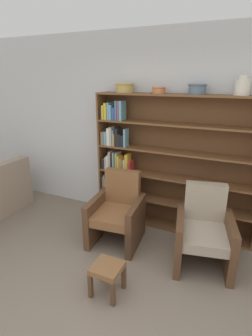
{
  "coord_description": "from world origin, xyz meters",
  "views": [
    {
      "loc": [
        0.85,
        -1.25,
        2.11
      ],
      "look_at": [
        -0.56,
        1.82,
        0.95
      ],
      "focal_mm": 28.0,
      "sensor_mm": 36.0,
      "label": 1
    }
  ],
  "objects_px": {
    "bowl_terracotta": "(197,88)",
    "armchair_cushioned": "(204,232)",
    "bookshelf": "(159,165)",
    "bowl_slate": "(159,90)",
    "bowl_sage": "(124,87)",
    "footstool": "(107,272)",
    "armchair_leather": "(117,213)",
    "vase_tall": "(242,87)"
  },
  "relations": [
    {
      "from": "bowl_slate",
      "to": "armchair_cushioned",
      "type": "bearing_deg",
      "value": -37.16
    },
    {
      "from": "bookshelf",
      "to": "footstool",
      "type": "distance_m",
      "value": 1.68
    },
    {
      "from": "bookshelf",
      "to": "armchair_leather",
      "type": "distance_m",
      "value": 0.9
    },
    {
      "from": "armchair_cushioned",
      "to": "footstool",
      "type": "bearing_deg",
      "value": 36.57
    },
    {
      "from": "bookshelf",
      "to": "bowl_terracotta",
      "type": "bearing_deg",
      "value": -2.27
    },
    {
      "from": "bowl_slate",
      "to": "armchair_leather",
      "type": "height_order",
      "value": "bowl_slate"
    },
    {
      "from": "bowl_terracotta",
      "to": "armchair_cushioned",
      "type": "height_order",
      "value": "bowl_terracotta"
    },
    {
      "from": "armchair_leather",
      "to": "footstool",
      "type": "xyz_separation_m",
      "value": [
        0.33,
        -0.91,
        -0.14
      ]
    },
    {
      "from": "bookshelf",
      "to": "bowl_sage",
      "type": "distance_m",
      "value": 1.18
    },
    {
      "from": "bowl_slate",
      "to": "bowl_terracotta",
      "type": "xyz_separation_m",
      "value": [
        0.49,
        0.0,
        0.02
      ]
    },
    {
      "from": "bookshelf",
      "to": "armchair_cushioned",
      "type": "bearing_deg",
      "value": -39.23
    },
    {
      "from": "armchair_leather",
      "to": "armchair_cushioned",
      "type": "height_order",
      "value": "same"
    },
    {
      "from": "bowl_slate",
      "to": "armchair_cushioned",
      "type": "xyz_separation_m",
      "value": [
        0.82,
        -0.62,
        -1.57
      ]
    },
    {
      "from": "bookshelf",
      "to": "armchair_leather",
      "type": "relative_size",
      "value": 2.42
    },
    {
      "from": "bowl_sage",
      "to": "bowl_terracotta",
      "type": "xyz_separation_m",
      "value": [
        0.99,
        0.0,
        -0.0
      ]
    },
    {
      "from": "armchair_leather",
      "to": "bowl_sage",
      "type": "bearing_deg",
      "value": -79.63
    },
    {
      "from": "bowl_slate",
      "to": "vase_tall",
      "type": "xyz_separation_m",
      "value": [
        1.0,
        0.0,
        0.05
      ]
    },
    {
      "from": "bowl_sage",
      "to": "footstool",
      "type": "bearing_deg",
      "value": -71.32
    },
    {
      "from": "bowl_slate",
      "to": "bowl_terracotta",
      "type": "height_order",
      "value": "bowl_terracotta"
    },
    {
      "from": "bowl_slate",
      "to": "bowl_terracotta",
      "type": "distance_m",
      "value": 0.49
    },
    {
      "from": "bowl_sage",
      "to": "footstool",
      "type": "xyz_separation_m",
      "value": [
        0.51,
        -1.52,
        -1.73
      ]
    },
    {
      "from": "bookshelf",
      "to": "armchair_leather",
      "type": "bearing_deg",
      "value": -118.8
    },
    {
      "from": "bookshelf",
      "to": "armchair_leather",
      "type": "height_order",
      "value": "bookshelf"
    },
    {
      "from": "armchair_cushioned",
      "to": "footstool",
      "type": "distance_m",
      "value": 1.21
    },
    {
      "from": "bowl_slate",
      "to": "vase_tall",
      "type": "relative_size",
      "value": 0.83
    },
    {
      "from": "bowl_sage",
      "to": "footstool",
      "type": "distance_m",
      "value": 2.36
    },
    {
      "from": "vase_tall",
      "to": "bowl_sage",
      "type": "bearing_deg",
      "value": 180.0
    },
    {
      "from": "bowl_sage",
      "to": "bookshelf",
      "type": "bearing_deg",
      "value": 1.95
    },
    {
      "from": "footstool",
      "to": "armchair_leather",
      "type": "bearing_deg",
      "value": 110.25
    },
    {
      "from": "bowl_sage",
      "to": "bowl_slate",
      "type": "bearing_deg",
      "value": 0.0
    },
    {
      "from": "bookshelf",
      "to": "vase_tall",
      "type": "xyz_separation_m",
      "value": [
        0.96,
        -0.02,
        1.08
      ]
    },
    {
      "from": "bowl_slate",
      "to": "vase_tall",
      "type": "height_order",
      "value": "vase_tall"
    },
    {
      "from": "bookshelf",
      "to": "vase_tall",
      "type": "distance_m",
      "value": 1.44
    },
    {
      "from": "bookshelf",
      "to": "footstool",
      "type": "bearing_deg",
      "value": -90.58
    },
    {
      "from": "bowl_terracotta",
      "to": "armchair_leather",
      "type": "distance_m",
      "value": 1.88
    },
    {
      "from": "bowl_sage",
      "to": "bowl_slate",
      "type": "relative_size",
      "value": 1.41
    },
    {
      "from": "bookshelf",
      "to": "bowl_sage",
      "type": "relative_size",
      "value": 8.69
    },
    {
      "from": "armchair_leather",
      "to": "footstool",
      "type": "height_order",
      "value": "armchair_leather"
    },
    {
      "from": "bookshelf",
      "to": "vase_tall",
      "type": "bearing_deg",
      "value": -1.08
    },
    {
      "from": "armchair_leather",
      "to": "armchair_cushioned",
      "type": "distance_m",
      "value": 1.13
    },
    {
      "from": "bowl_sage",
      "to": "bowl_terracotta",
      "type": "bearing_deg",
      "value": 0.0
    },
    {
      "from": "bowl_sage",
      "to": "bowl_terracotta",
      "type": "distance_m",
      "value": 0.99
    }
  ]
}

